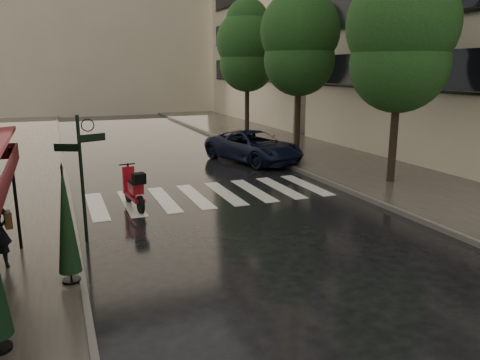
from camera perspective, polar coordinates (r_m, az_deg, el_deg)
ground at (r=9.58m, az=-9.52°, el=-12.37°), size 120.00×120.00×0.00m
sidewalk_far at (r=24.05m, az=8.48°, el=3.53°), size 5.50×60.00×0.12m
curb_near at (r=20.87m, az=-20.57°, el=1.34°), size 0.12×60.00×0.16m
curb_far at (r=22.79m, az=2.36°, el=3.16°), size 0.12×60.00×0.16m
crosswalk at (r=15.76m, az=-3.65°, el=-1.80°), size 7.85×3.20×0.01m
signpost at (r=11.71m, az=-18.76°, el=1.35°), size 1.17×0.29×3.10m
haussmann_far at (r=39.31m, az=6.52°, el=20.83°), size 8.00×16.00×18.50m
backdrop_building at (r=47.07m, az=-16.83°, el=20.06°), size 22.00×6.00×20.00m
tree_near at (r=17.62m, az=19.09°, el=16.57°), size 3.80×3.80×7.99m
tree_mid at (r=23.38m, az=7.30°, el=16.90°), size 3.80×3.80×8.34m
tree_far at (r=29.77m, az=0.89°, el=15.98°), size 3.80×3.80×8.16m
scooter at (r=14.49m, az=-12.77°, el=-1.13°), size 0.59×1.90×1.25m
parked_car at (r=21.23m, az=1.66°, el=4.10°), size 3.71×5.47×1.39m
parasol_back at (r=9.39m, az=-20.42°, el=-4.68°), size 0.43×0.43×2.30m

